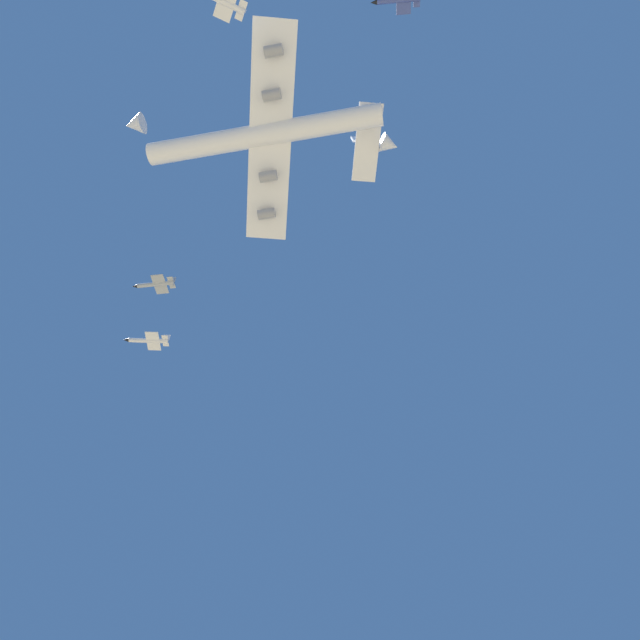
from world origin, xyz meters
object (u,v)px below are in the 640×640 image
Objects in this scene: carrier_jet at (268,135)px; chase_jet_right_wing at (156,284)px; chase_jet_lead at (398,0)px; chase_jet_left_wing at (220,0)px; chase_jet_trailing at (148,341)px.

chase_jet_right_wing is at bearing -56.51° from carrier_jet.
carrier_jet is at bearing -32.01° from chase_jet_lead.
chase_jet_left_wing is at bearing 116.50° from chase_jet_right_wing.
carrier_jet is at bearing 134.65° from chase_jet_right_wing.
chase_jet_right_wing is 1.05× the size of chase_jet_trailing.
chase_jet_left_wing is 93.55m from chase_jet_right_wing.
chase_jet_lead is 132.96m from chase_jet_trailing.
chase_jet_right_wing is at bearing -94.06° from chase_jet_left_wing.
chase_jet_right_wing is (72.23, -59.43, 1.70)m from chase_jet_left_wing.
chase_jet_left_wing is at bearing 10.93° from chase_jet_lead.
carrier_jet is at bearing 121.23° from chase_jet_trailing.
chase_jet_trailing is (5.88, -9.17, -17.44)m from chase_jet_right_wing.
chase_jet_trailing is at bearing -44.25° from chase_jet_lead.
chase_jet_lead is 1.06× the size of chase_jet_left_wing.
carrier_jet is 35.56m from chase_jet_left_wing.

